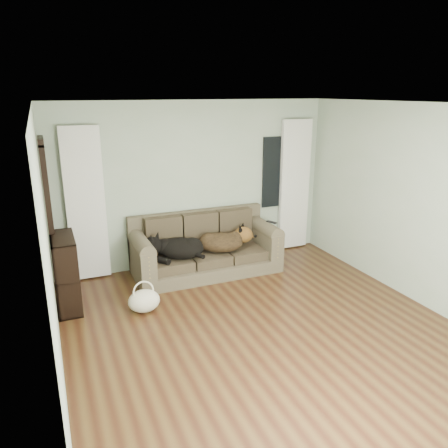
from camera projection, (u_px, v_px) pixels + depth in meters
name	position (u px, v px, depth m)	size (l,w,h in m)	color
floor	(267.00, 333.00, 5.13)	(5.00, 5.00, 0.00)	#391D10
ceiling	(274.00, 104.00, 4.37)	(5.00, 5.00, 0.00)	white
wall_back	(195.00, 184.00, 6.96)	(4.50, 0.04, 2.60)	#ADBBA9
wall_left	(49.00, 257.00, 3.92)	(0.04, 5.00, 2.60)	#ADBBA9
wall_right	(425.00, 207.00, 5.58)	(0.04, 5.00, 2.60)	#ADBBA9
curtain_left	(86.00, 205.00, 6.30)	(0.55, 0.08, 2.25)	white
curtain_right	(294.00, 185.00, 7.59)	(0.55, 0.08, 2.25)	white
window_pane	(276.00, 172.00, 7.44)	(0.50, 0.03, 1.20)	black
door_casing	(50.00, 222.00, 5.82)	(0.07, 0.60, 2.10)	black
sofa	(206.00, 245.00, 6.74)	(2.23, 0.96, 0.91)	#4F4636
dog_black_lab	(177.00, 249.00, 6.46)	(0.72, 0.50, 0.30)	black
dog_shepherd	(223.00, 242.00, 6.74)	(0.72, 0.51, 0.32)	black
tv_remote	(271.00, 222.00, 6.93)	(0.05, 0.19, 0.02)	black
tote_bag	(144.00, 300.00, 5.59)	(0.41, 0.32, 0.30)	beige
bookshelf	(66.00, 271.00, 5.62)	(0.29, 0.77, 0.97)	black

